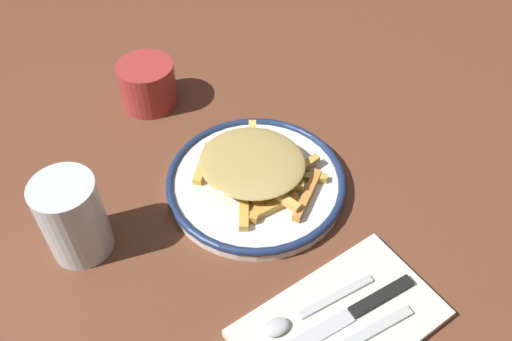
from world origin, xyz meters
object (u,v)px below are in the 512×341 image
napkin (340,324)px  water_glass (73,218)px  plate (256,182)px  fries_heap (255,168)px  spoon (301,315)px  coffee_mug (147,84)px  knife (354,312)px

napkin → water_glass: 0.35m
plate → fries_heap: fries_heap is taller
fries_heap → napkin: bearing=170.4°
spoon → water_glass: water_glass is taller
plate → napkin: 0.24m
napkin → coffee_mug: (0.49, 0.00, 0.03)m
fries_heap → spoon: size_ratio=1.37×
coffee_mug → water_glass: bearing=136.5°
spoon → knife: bearing=-121.0°
plate → knife: 0.24m
knife → water_glass: water_glass is taller
spoon → water_glass: bearing=34.8°
fries_heap → coffee_mug: (0.26, 0.04, -0.00)m
fries_heap → water_glass: size_ratio=1.76×
napkin → spoon: 0.05m
fries_heap → napkin: 0.24m
fries_heap → knife: (-0.24, 0.02, -0.02)m
fries_heap → knife: 0.24m
plate → spoon: same height
fries_heap → water_glass: water_glass is taller
napkin → water_glass: water_glass is taller
knife → plate: bearing=-5.0°
fries_heap → plate: bearing=166.7°
plate → coffee_mug: 0.26m
plate → water_glass: (0.04, 0.25, 0.05)m
spoon → coffee_mug: size_ratio=1.29×
napkin → spoon: size_ratio=1.57×
napkin → knife: size_ratio=1.14×
fries_heap → napkin: size_ratio=0.88×
napkin → spoon: bearing=48.3°
napkin → coffee_mug: bearing=0.2°
plate → napkin: plate is taller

